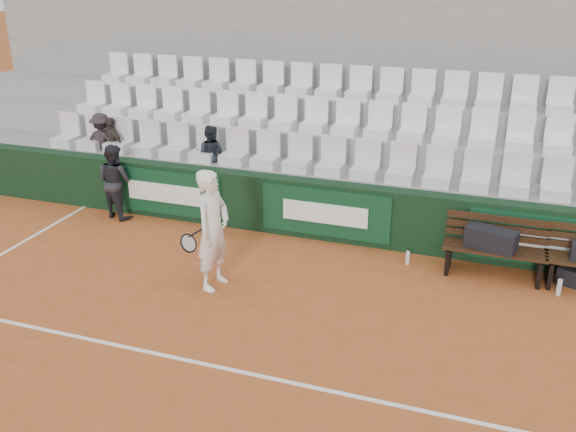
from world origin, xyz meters
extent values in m
plane|color=#AD5427|center=(0.00, 0.00, 0.00)|extent=(80.00, 80.00, 0.00)
cube|color=white|center=(0.00, 0.00, 0.00)|extent=(18.00, 0.06, 0.01)
cube|color=black|center=(0.00, 4.00, 0.50)|extent=(18.00, 0.30, 1.00)
cube|color=#0C381E|center=(-3.20, 3.83, 0.52)|extent=(2.20, 0.04, 0.82)
cube|color=#0C381E|center=(-0.20, 3.83, 0.52)|extent=(2.20, 0.04, 0.82)
cube|color=#0C381E|center=(3.20, 3.83, 0.52)|extent=(2.20, 0.04, 0.82)
cube|color=gray|center=(0.00, 4.62, 0.50)|extent=(18.00, 0.95, 1.00)
cube|color=#989895|center=(0.00, 5.58, 0.72)|extent=(18.00, 0.95, 1.45)
cube|color=gray|center=(0.00, 6.53, 0.95)|extent=(18.00, 0.95, 1.90)
cube|color=gray|center=(0.00, 7.15, 2.20)|extent=(18.00, 0.30, 4.40)
cube|color=silver|center=(0.00, 4.45, 1.31)|extent=(11.90, 0.44, 0.63)
cube|color=white|center=(0.00, 5.40, 1.77)|extent=(11.90, 0.44, 0.63)
cube|color=white|center=(0.00, 6.35, 2.21)|extent=(11.90, 0.44, 0.63)
cube|color=#321C0F|center=(2.53, 3.48, 0.23)|extent=(1.50, 0.56, 0.45)
cube|color=black|center=(2.46, 3.45, 0.61)|extent=(0.79, 0.50, 0.31)
cube|color=black|center=(3.66, 3.56, 0.13)|extent=(0.49, 0.39, 0.26)
cylinder|color=silver|center=(1.26, 3.43, 0.11)|extent=(0.06, 0.06, 0.22)
cylinder|color=#B2C2C9|center=(3.45, 3.16, 0.12)|extent=(0.07, 0.07, 0.25)
imported|color=white|center=(-1.28, 1.82, 0.89)|extent=(0.51, 0.70, 1.77)
torus|color=black|center=(-1.68, 1.82, 0.62)|extent=(0.19, 0.30, 0.26)
cylinder|color=black|center=(-1.55, 1.82, 0.81)|extent=(0.26, 0.03, 0.20)
imported|color=black|center=(-4.12, 3.67, 0.69)|extent=(0.79, 0.69, 1.37)
imported|color=#271F24|center=(-4.89, 4.50, 1.57)|extent=(0.76, 0.46, 1.14)
imported|color=#332E29|center=(-4.67, 4.50, 1.54)|extent=(0.68, 0.44, 1.08)
imported|color=black|center=(-2.59, 4.50, 1.55)|extent=(0.58, 0.47, 1.10)
camera|label=1|loc=(2.44, -5.68, 4.51)|focal=40.00mm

